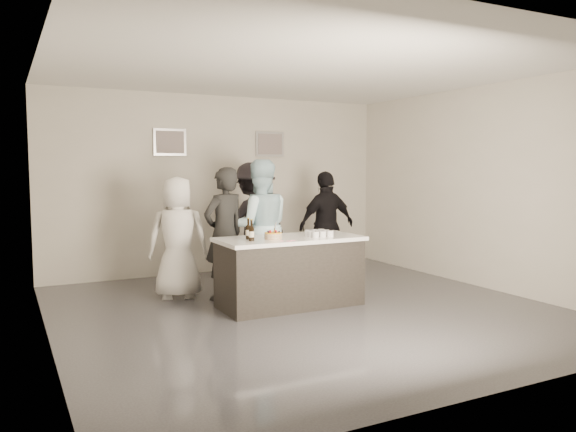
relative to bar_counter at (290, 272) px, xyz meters
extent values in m
plane|color=#3D3D42|center=(0.09, -0.26, -0.45)|extent=(6.00, 6.00, 0.00)
plane|color=white|center=(0.09, -0.26, 2.55)|extent=(6.00, 6.00, 0.00)
cube|color=beige|center=(0.09, 2.74, 1.05)|extent=(6.00, 0.04, 3.00)
cube|color=beige|center=(0.09, -3.26, 1.05)|extent=(6.00, 0.04, 3.00)
cube|color=beige|center=(-2.91, -0.26, 1.05)|extent=(0.04, 6.00, 3.00)
cube|color=beige|center=(3.09, -0.26, 1.05)|extent=(0.04, 6.00, 3.00)
cube|color=#B2B2B7|center=(-0.81, 2.71, 1.75)|extent=(0.54, 0.04, 0.44)
cube|color=#B2B2B7|center=(0.99, 2.71, 1.75)|extent=(0.54, 0.04, 0.44)
cube|color=white|center=(0.00, 0.00, 0.00)|extent=(1.86, 0.86, 0.90)
cylinder|color=#FFB01A|center=(-0.28, -0.09, 0.49)|extent=(0.22, 0.22, 0.07)
cylinder|color=black|center=(-0.56, 0.04, 0.58)|extent=(0.07, 0.07, 0.26)
cylinder|color=black|center=(-0.60, -0.14, 0.58)|extent=(0.07, 0.07, 0.26)
cube|color=orange|center=(0.38, -0.09, 0.49)|extent=(0.30, 0.30, 0.08)
cube|color=pink|center=(-0.23, -0.32, 0.45)|extent=(0.24, 0.08, 0.01)
imported|color=black|center=(-0.62, 0.74, 0.45)|extent=(0.76, 0.61, 1.80)
imported|color=#B4DDEC|center=(-0.04, 0.85, 0.50)|extent=(1.07, 0.93, 1.90)
imported|color=silver|center=(-1.16, 1.09, 0.39)|extent=(0.94, 0.76, 1.67)
imported|color=black|center=(1.34, 1.30, 0.42)|extent=(1.05, 0.50, 1.73)
imported|color=black|center=(0.22, 1.68, 0.48)|extent=(1.31, 0.90, 1.87)
camera|label=1|loc=(-3.29, -6.36, 1.36)|focal=35.00mm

